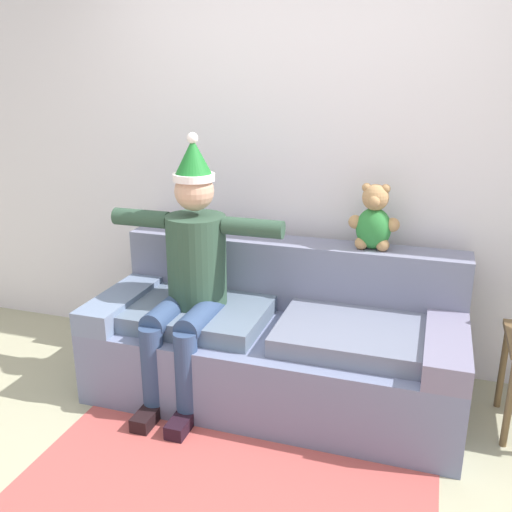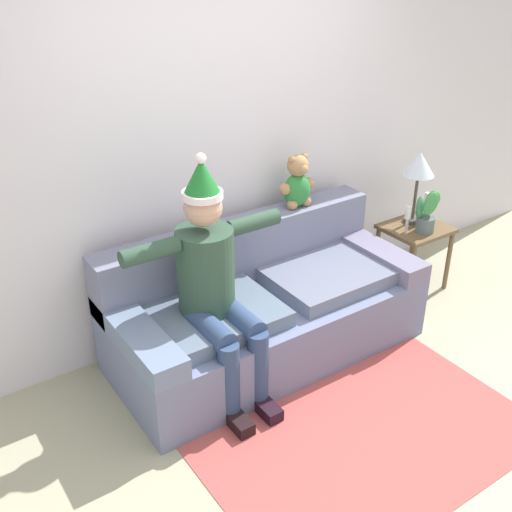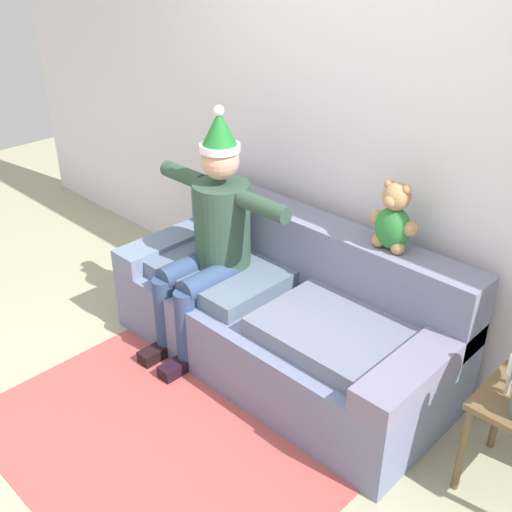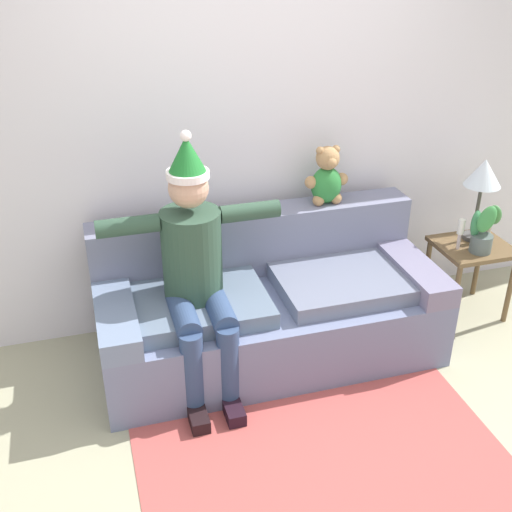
{
  "view_description": "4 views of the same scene",
  "coord_description": "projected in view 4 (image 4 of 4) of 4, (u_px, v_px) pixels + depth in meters",
  "views": [
    {
      "loc": [
        0.8,
        -1.84,
        1.81
      ],
      "look_at": [
        -0.11,
        0.94,
        0.85
      ],
      "focal_mm": 39.35,
      "sensor_mm": 36.0,
      "label": 1
    },
    {
      "loc": [
        -2.0,
        -1.83,
        2.55
      ],
      "look_at": [
        -0.18,
        0.84,
        0.84
      ],
      "focal_mm": 43.13,
      "sensor_mm": 36.0,
      "label": 2
    },
    {
      "loc": [
        2.01,
        -1.29,
        2.4
      ],
      "look_at": [
        -0.07,
        0.83,
        0.77
      ],
      "focal_mm": 43.25,
      "sensor_mm": 36.0,
      "label": 3
    },
    {
      "loc": [
        -1.0,
        -2.19,
        2.46
      ],
      "look_at": [
        -0.08,
        0.96,
        0.71
      ],
      "focal_mm": 44.48,
      "sensor_mm": 36.0,
      "label": 4
    }
  ],
  "objects": [
    {
      "name": "ground_plane",
      "position": [
        324.0,
        460.0,
        3.26
      ],
      "size": [
        10.0,
        10.0,
        0.0
      ],
      "primitive_type": "plane",
      "color": "#A7A485"
    },
    {
      "name": "teddy_bear",
      "position": [
        327.0,
        178.0,
        4.0
      ],
      "size": [
        0.29,
        0.17,
        0.38
      ],
      "color": "#2D7E38",
      "rests_on": "couch"
    },
    {
      "name": "back_wall",
      "position": [
        242.0,
        121.0,
        3.94
      ],
      "size": [
        7.0,
        0.1,
        2.7
      ],
      "primitive_type": "cube",
      "color": "silver",
      "rests_on": "ground_plane"
    },
    {
      "name": "candle_short",
      "position": [
        491.0,
        219.0,
        4.24
      ],
      "size": [
        0.04,
        0.04,
        0.24
      ],
      "color": "beige",
      "rests_on": "side_table"
    },
    {
      "name": "person_seated",
      "position": [
        196.0,
        266.0,
        3.5
      ],
      "size": [
        1.02,
        0.77,
        1.51
      ],
      "color": "#2E4A38",
      "rests_on": "ground_plane"
    },
    {
      "name": "table_lamp",
      "position": [
        483.0,
        177.0,
        4.12
      ],
      "size": [
        0.24,
        0.24,
        0.57
      ],
      "color": "#4C4A4A",
      "rests_on": "side_table"
    },
    {
      "name": "side_table",
      "position": [
        471.0,
        257.0,
        4.29
      ],
      "size": [
        0.48,
        0.43,
        0.53
      ],
      "color": "brown",
      "rests_on": "ground_plane"
    },
    {
      "name": "candle_tall",
      "position": [
        461.0,
        230.0,
        4.13
      ],
      "size": [
        0.04,
        0.04,
        0.21
      ],
      "color": "beige",
      "rests_on": "side_table"
    },
    {
      "name": "couch",
      "position": [
        266.0,
        305.0,
        3.97
      ],
      "size": [
        2.07,
        0.92,
        0.84
      ],
      "color": "slate",
      "rests_on": "ground_plane"
    },
    {
      "name": "area_rug",
      "position": [
        327.0,
        466.0,
        3.22
      ],
      "size": [
        1.89,
        1.2,
        0.01
      ],
      "primitive_type": "cube",
      "color": "#B44E4A",
      "rests_on": "ground_plane"
    },
    {
      "name": "potted_plant",
      "position": [
        484.0,
        230.0,
        4.09
      ],
      "size": [
        0.26,
        0.22,
        0.36
      ],
      "color": "#53605D",
      "rests_on": "side_table"
    }
  ]
}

